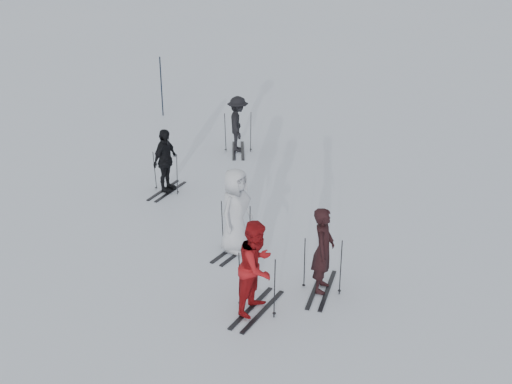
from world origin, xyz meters
TOP-DOWN VIEW (x-y plane):
  - ground at (0.00, 0.00)m, footprint 120.00×120.00m
  - skier_near_dark at (1.72, -1.60)m, footprint 0.53×0.72m
  - skier_red at (0.49, -2.52)m, footprint 1.00×1.12m
  - skier_grey at (-0.31, -0.14)m, footprint 0.97×1.14m
  - skier_uphill_left at (-2.80, 3.02)m, footprint 0.72×1.13m
  - skier_uphill_far at (-1.35, 6.62)m, footprint 0.86×1.26m
  - skis_near_dark at (1.72, -1.60)m, footprint 1.79×1.13m
  - skis_red at (0.49, -2.52)m, footprint 1.93×1.46m
  - skis_grey at (-0.31, -0.14)m, footprint 1.90×1.50m
  - skis_uphill_left at (-2.80, 3.02)m, footprint 1.81×1.30m
  - skis_uphill_far at (-1.35, 6.62)m, footprint 2.00×1.28m
  - piste_marker at (-4.91, 10.33)m, footprint 0.06×0.06m

SIDE VIEW (x-z plane):
  - ground at x=0.00m, z-range 0.00..0.00m
  - skis_uphill_left at x=-2.80m, z-range 0.00..1.19m
  - skis_near_dark at x=1.72m, z-range 0.00..1.22m
  - skis_grey at x=-0.31m, z-range 0.00..1.23m
  - skis_red at x=0.49m, z-range 0.00..1.25m
  - skis_uphill_far at x=-1.35m, z-range 0.00..1.35m
  - skier_uphill_left at x=-2.80m, z-range 0.00..1.79m
  - skier_uphill_far at x=-1.35m, z-range 0.00..1.81m
  - skier_near_dark at x=1.72m, z-range 0.00..1.82m
  - skier_red at x=0.49m, z-range 0.00..1.90m
  - skier_grey at x=-0.31m, z-range 0.00..1.98m
  - piste_marker at x=-4.91m, z-range 0.00..2.28m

